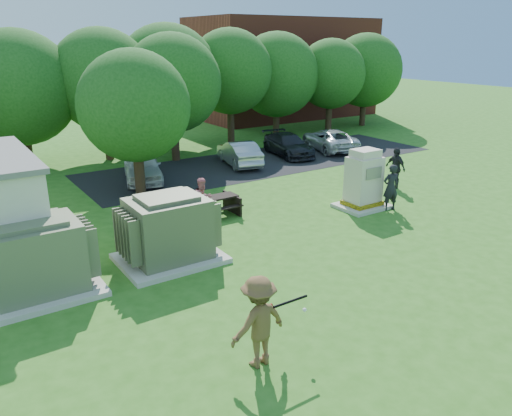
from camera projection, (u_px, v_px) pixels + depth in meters
ground at (340, 296)px, 13.09m from camera, size 120.00×120.00×0.00m
brick_building at (282, 68)px, 42.51m from camera, size 15.00×8.00×8.00m
parking_strip at (266, 161)px, 27.39m from camera, size 20.00×6.00×0.01m
transformer_left at (37, 260)px, 12.91m from camera, size 3.00×2.40×2.07m
transformer_right at (169, 231)px, 14.85m from camera, size 3.00×2.40×2.07m
generator_cabinet at (363, 183)px, 19.57m from camera, size 1.94×1.59×2.36m
picnic_table at (215, 204)px, 18.83m from camera, size 1.76×1.32×0.75m
batter at (259, 322)px, 10.05m from camera, size 1.33×0.82×1.98m
person_by_generator at (391, 187)px, 19.35m from camera, size 0.76×0.59×1.83m
person_at_picnic at (203, 199)px, 18.31m from camera, size 0.87×0.73×1.61m
person_walking_right at (395, 168)px, 22.24m from camera, size 0.49×1.10×1.84m
car_white at (142, 166)px, 23.46m from camera, size 2.78×4.38×1.39m
car_silver_a at (239, 153)px, 26.40m from camera, size 2.23×4.15×1.30m
car_dark at (288, 145)px, 28.57m from camera, size 2.46×4.47×1.23m
car_silver_b at (329, 139)px, 30.00m from camera, size 3.25×4.94×1.26m
batting_equipment at (288, 304)px, 10.23m from camera, size 1.07×0.16×0.42m
tree_row at (136, 82)px, 27.24m from camera, size 41.30×13.30×7.30m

